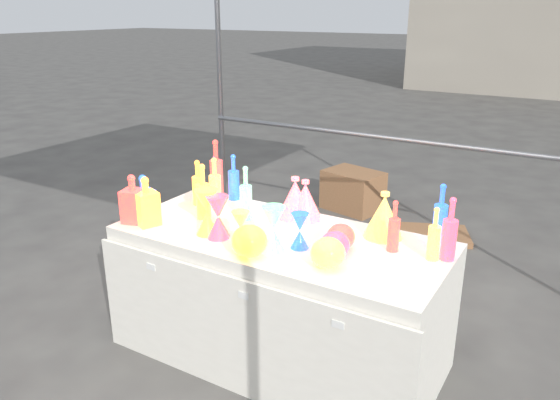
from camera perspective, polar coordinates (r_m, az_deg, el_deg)
The scene contains 31 objects.
ground at distance 3.32m, azimuth 0.00°, elevation -15.66°, with size 80.00×80.00×0.00m, color slate.
display_table at distance 3.11m, azimuth -0.09°, elevation -10.10°, with size 1.84×0.83×0.75m.
cardboard_box_closed at distance 5.46m, azimuth 7.63°, elevation 0.99°, with size 0.54×0.39×0.39m, color #A37049.
cardboard_box_flat at distance 4.99m, azimuth 15.75°, elevation -3.52°, with size 0.60×0.43×0.05m, color #A37049.
bottle_0 at distance 3.40m, azimuth -8.57°, elevation 1.83°, with size 0.07×0.07×0.28m, color red, non-canonical shape.
bottle_1 at distance 3.46m, azimuth -4.87°, elevation 2.40°, with size 0.07×0.07×0.30m, color #198C4B, non-canonical shape.
bottle_2 at distance 3.53m, azimuth -6.68°, elevation 3.32°, with size 0.08×0.08×0.37m, color orange, non-canonical shape.
bottle_3 at distance 3.54m, azimuth -6.69°, elevation 2.58°, with size 0.07×0.07×0.28m, color #1F29B7, non-canonical shape.
bottle_4 at distance 3.36m, azimuth -6.83°, elevation 1.89°, with size 0.07×0.07×0.31m, color #137A6E, non-canonical shape.
bottle_5 at distance 3.11m, azimuth -3.59°, elevation 0.72°, with size 0.07×0.07×0.32m, color #BF2679, non-canonical shape.
bottle_6 at distance 3.16m, azimuth -8.06°, elevation 0.91°, with size 0.08×0.08×0.33m, color red, non-canonical shape.
decanter_0 at distance 3.13m, azimuth -13.78°, elevation -0.10°, with size 0.12×0.12×0.28m, color red, non-canonical shape.
decanter_1 at distance 3.19m, azimuth -15.10°, elevation 0.15°, with size 0.12×0.12×0.28m, color orange, non-canonical shape.
decanter_2 at distance 3.23m, azimuth -14.02°, elevation 0.33°, with size 0.11×0.11×0.26m, color #198C4B, non-canonical shape.
hourglass_0 at distance 2.92m, azimuth -6.38°, elevation -1.73°, with size 0.11×0.11×0.22m, color orange, non-canonical shape.
hourglass_1 at distance 2.89m, azimuth -6.56°, elevation -1.78°, with size 0.12×0.12×0.24m, color #1F29B7, non-canonical shape.
hourglass_2 at distance 2.79m, azimuth -4.12°, elevation -3.04°, with size 0.09×0.09×0.19m, color #137A6E, non-canonical shape.
hourglass_3 at distance 2.71m, azimuth -0.69°, elevation -3.09°, with size 0.12×0.12×0.24m, color #BF2679, non-canonical shape.
hourglass_4 at distance 2.95m, azimuth -7.65°, elevation -1.25°, with size 0.13×0.13×0.25m, color red, non-canonical shape.
hourglass_5 at distance 2.76m, azimuth 2.08°, elevation -3.22°, with size 0.09×0.09×0.19m, color #198C4B, non-canonical shape.
globe_0 at distance 2.68m, azimuth -3.21°, elevation -4.47°, with size 0.18×0.18×0.14m, color red, non-canonical shape.
globe_1 at distance 2.58m, azimuth 4.99°, elevation -5.70°, with size 0.17×0.17×0.13m, color #137A6E, non-canonical shape.
globe_2 at distance 2.78m, azimuth 6.37°, elevation -3.97°, with size 0.15×0.15×0.12m, color orange, non-canonical shape.
globe_3 at distance 2.69m, azimuth 5.75°, elevation -4.80°, with size 0.15×0.15×0.12m, color #1F29B7, non-canonical shape.
lampshade_0 at distance 3.15m, azimuth 1.59°, elevation 0.26°, with size 0.21×0.21×0.25m, color yellow, non-canonical shape.
lampshade_1 at distance 3.14m, azimuth 2.65°, elevation 0.03°, with size 0.20×0.20×0.23m, color yellow, non-canonical shape.
lampshade_3 at distance 2.94m, azimuth 10.80°, elevation -1.51°, with size 0.21×0.21×0.25m, color #137A6E, non-canonical shape.
bottle_8 at distance 2.94m, azimuth 16.44°, elevation -1.29°, with size 0.07×0.07×0.32m, color #198C4B, non-canonical shape.
bottle_9 at distance 2.77m, azimuth 11.82°, elevation -2.66°, with size 0.06×0.06×0.27m, color orange, non-canonical shape.
bottle_10 at distance 2.74m, azimuth 17.35°, elevation -2.89°, with size 0.07×0.07×0.32m, color #1F29B7, non-canonical shape.
bottle_11 at distance 2.72m, azimuth 15.84°, elevation -3.40°, with size 0.06×0.06×0.27m, color #137A6E, non-canonical shape.
Camera 1 is at (1.39, -2.33, 1.91)m, focal length 35.00 mm.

